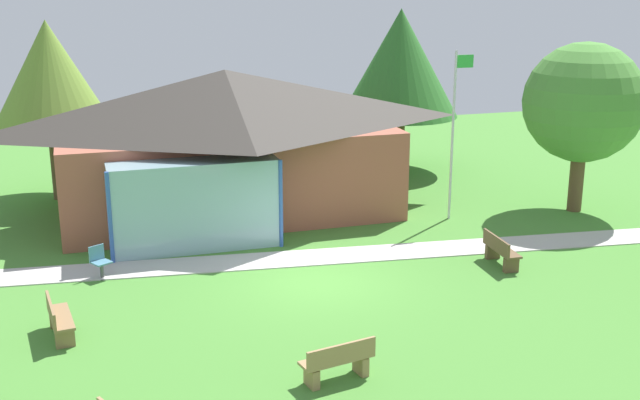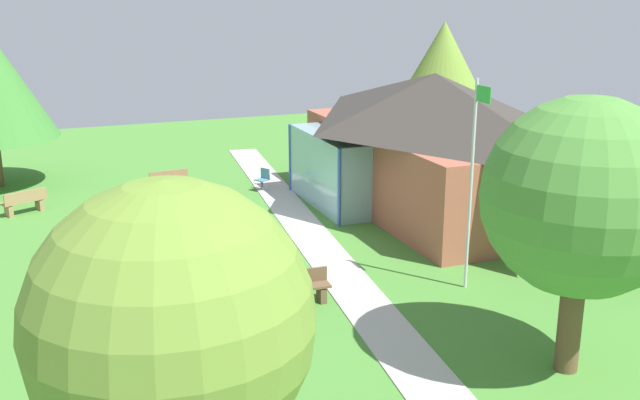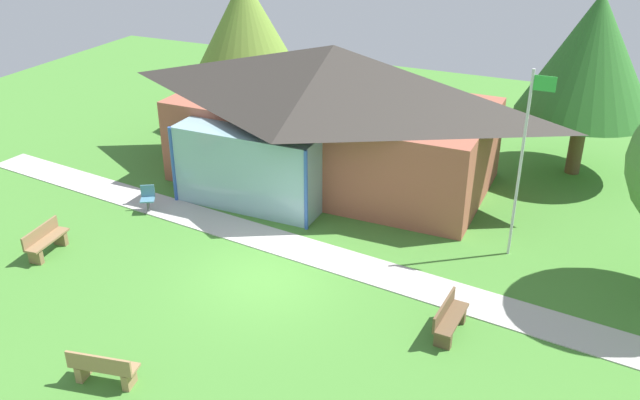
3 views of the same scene
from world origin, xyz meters
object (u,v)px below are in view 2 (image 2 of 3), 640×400
(pavilion, at_px, (428,139))
(bench_mid_right, at_px, (300,288))
(bench_front_left, at_px, (24,202))
(bench_front_center, at_px, (79,235))
(tree_far_east, at_px, (171,323))
(flagpole, at_px, (472,176))
(patio_chair_west, at_px, (263,180))
(tree_behind_pavilion_left, at_px, (443,67))
(tree_east_hedge, at_px, (583,198))
(bench_mid_left, at_px, (170,182))
(bench_lawn_far_right, at_px, (191,387))

(pavilion, height_order, bench_mid_right, pavilion)
(bench_front_left, distance_m, bench_front_center, 4.58)
(pavilion, relative_size, bench_front_left, 7.54)
(tree_far_east, bearing_deg, flagpole, 127.67)
(patio_chair_west, bearing_deg, pavilion, -162.18)
(bench_front_left, relative_size, bench_front_center, 0.99)
(bench_front_center, height_order, tree_behind_pavilion_left, tree_behind_pavilion_left)
(tree_far_east, bearing_deg, tree_east_hedge, 105.61)
(patio_chair_west, relative_size, tree_east_hedge, 0.15)
(bench_front_center, height_order, patio_chair_west, patio_chair_west)
(flagpole, xyz_separation_m, bench_mid_left, (-12.14, -5.47, -2.60))
(pavilion, distance_m, bench_front_center, 11.99)
(bench_lawn_far_right, relative_size, tree_far_east, 0.28)
(bench_front_left, relative_size, tree_east_hedge, 0.27)
(bench_mid_right, bearing_deg, flagpole, 174.75)
(bench_mid_right, relative_size, tree_behind_pavilion_left, 0.24)
(flagpole, bearing_deg, tree_east_hedge, -5.55)
(pavilion, bearing_deg, tree_behind_pavilion_left, 145.40)
(tree_east_hedge, bearing_deg, patio_chair_west, -173.96)
(tree_behind_pavilion_left, bearing_deg, pavilion, -34.60)
(bench_mid_left, bearing_deg, pavilion, 140.18)
(pavilion, relative_size, tree_east_hedge, 2.07)
(flagpole, distance_m, bench_mid_left, 13.57)
(pavilion, xyz_separation_m, tree_far_east, (13.58, -11.38, 1.05))
(bench_mid_right, height_order, bench_front_center, same)
(bench_mid_right, distance_m, tree_east_hedge, 7.20)
(bench_mid_right, height_order, bench_lawn_far_right, same)
(bench_front_left, xyz_separation_m, patio_chair_west, (0.13, 8.59, 0.01))
(pavilion, distance_m, bench_mid_right, 9.59)
(bench_mid_right, distance_m, bench_lawn_far_right, 5.03)
(pavilion, distance_m, tree_behind_pavilion_left, 6.72)
(bench_mid_right, distance_m, bench_front_center, 7.90)
(bench_front_center, bearing_deg, patio_chair_west, 109.67)
(bench_mid_left, height_order, bench_lawn_far_right, same)
(pavilion, height_order, bench_lawn_far_right, pavilion)
(tree_behind_pavilion_left, bearing_deg, patio_chair_west, -83.00)
(bench_front_left, height_order, tree_far_east, tree_far_east)
(pavilion, relative_size, tree_far_east, 2.18)
(bench_front_left, height_order, bench_front_center, same)
(bench_lawn_far_right, bearing_deg, tree_behind_pavilion_left, -44.21)
(bench_mid_right, distance_m, patio_chair_west, 10.72)
(bench_mid_left, distance_m, bench_lawn_far_right, 15.31)
(bench_lawn_far_right, bearing_deg, bench_mid_left, -10.02)
(bench_front_left, bearing_deg, bench_front_center, -95.57)
(bench_mid_left, bearing_deg, tree_east_hedge, 100.20)
(bench_lawn_far_right, bearing_deg, bench_mid_right, -44.74)
(pavilion, relative_size, tree_behind_pavilion_left, 1.87)
(pavilion, xyz_separation_m, bench_mid_right, (6.19, -7.03, -2.07))
(bench_lawn_far_right, height_order, patio_chair_west, patio_chair_west)
(tree_east_hedge, distance_m, tree_far_east, 8.61)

